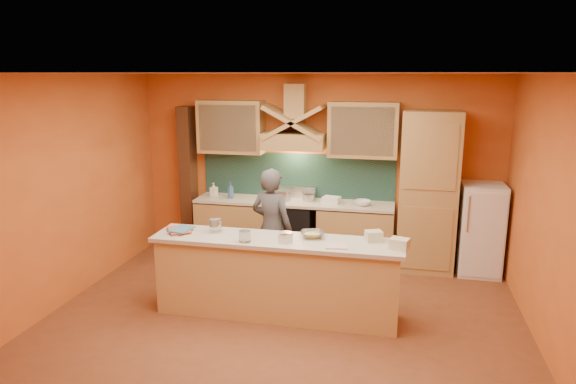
% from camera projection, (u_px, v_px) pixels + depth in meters
% --- Properties ---
extents(floor, '(5.50, 5.00, 0.01)m').
position_uv_depth(floor, '(279.00, 327.00, 5.79)').
color(floor, brown).
rests_on(floor, ground).
extents(ceiling, '(5.50, 5.00, 0.01)m').
position_uv_depth(ceiling, '(278.00, 73.00, 5.16)').
color(ceiling, white).
rests_on(ceiling, wall_back).
extents(wall_back, '(5.50, 0.02, 2.80)m').
position_uv_depth(wall_back, '(317.00, 167.00, 7.86)').
color(wall_back, '#D26629').
rests_on(wall_back, floor).
extents(wall_front, '(5.50, 0.02, 2.80)m').
position_uv_depth(wall_front, '(183.00, 310.00, 3.10)').
color(wall_front, '#D26629').
rests_on(wall_front, floor).
extents(wall_left, '(0.02, 5.00, 2.80)m').
position_uv_depth(wall_left, '(53.00, 195.00, 6.05)').
color(wall_left, '#D26629').
rests_on(wall_left, floor).
extents(wall_right, '(0.02, 5.00, 2.80)m').
position_uv_depth(wall_right, '(558.00, 223.00, 4.90)').
color(wall_right, '#D26629').
rests_on(wall_right, floor).
extents(base_cabinet_left, '(1.10, 0.60, 0.86)m').
position_uv_depth(base_cabinet_left, '(234.00, 228.00, 8.05)').
color(base_cabinet_left, tan).
rests_on(base_cabinet_left, floor).
extents(base_cabinet_right, '(1.10, 0.60, 0.86)m').
position_uv_depth(base_cabinet_right, '(356.00, 236.00, 7.65)').
color(base_cabinet_right, tan).
rests_on(base_cabinet_right, floor).
extents(counter_top, '(3.00, 0.62, 0.04)m').
position_uv_depth(counter_top, '(293.00, 202.00, 7.75)').
color(counter_top, beige).
rests_on(counter_top, base_cabinet_left).
extents(stove, '(0.60, 0.58, 0.90)m').
position_uv_depth(stove, '(293.00, 230.00, 7.85)').
color(stove, black).
rests_on(stove, floor).
extents(backsplash, '(3.00, 0.03, 0.70)m').
position_uv_depth(backsplash, '(297.00, 176.00, 7.94)').
color(backsplash, '#193833').
rests_on(backsplash, wall_back).
extents(range_hood, '(0.92, 0.50, 0.24)m').
position_uv_depth(range_hood, '(294.00, 141.00, 7.59)').
color(range_hood, tan).
rests_on(range_hood, wall_back).
extents(hood_chimney, '(0.30, 0.30, 0.50)m').
position_uv_depth(hood_chimney, '(296.00, 101.00, 7.55)').
color(hood_chimney, tan).
rests_on(hood_chimney, wall_back).
extents(upper_cabinet_left, '(1.00, 0.35, 0.80)m').
position_uv_depth(upper_cabinet_left, '(231.00, 127.00, 7.83)').
color(upper_cabinet_left, tan).
rests_on(upper_cabinet_left, wall_back).
extents(upper_cabinet_right, '(1.00, 0.35, 0.80)m').
position_uv_depth(upper_cabinet_right, '(363.00, 130.00, 7.41)').
color(upper_cabinet_right, tan).
rests_on(upper_cabinet_right, wall_back).
extents(pantry_column, '(0.80, 0.60, 2.30)m').
position_uv_depth(pantry_column, '(428.00, 192.00, 7.28)').
color(pantry_column, tan).
rests_on(pantry_column, floor).
extents(fridge, '(0.58, 0.60, 1.30)m').
position_uv_depth(fridge, '(480.00, 229.00, 7.24)').
color(fridge, white).
rests_on(fridge, floor).
extents(trim_column_left, '(0.20, 0.30, 2.30)m').
position_uv_depth(trim_column_left, '(188.00, 179.00, 8.20)').
color(trim_column_left, '#472816').
rests_on(trim_column_left, floor).
extents(island_body, '(2.80, 0.55, 0.88)m').
position_uv_depth(island_body, '(277.00, 280.00, 6.00)').
color(island_body, tan).
rests_on(island_body, floor).
extents(island_top, '(2.90, 0.62, 0.05)m').
position_uv_depth(island_top, '(277.00, 241.00, 5.89)').
color(island_top, beige).
rests_on(island_top, island_body).
extents(person, '(0.67, 0.53, 1.60)m').
position_uv_depth(person, '(272.00, 228.00, 6.78)').
color(person, '#4C4C51').
rests_on(person, floor).
extents(pot_large, '(0.31, 0.31, 0.18)m').
position_uv_depth(pot_large, '(283.00, 196.00, 7.73)').
color(pot_large, '#ACACB3').
rests_on(pot_large, stove).
extents(pot_small, '(0.23, 0.23, 0.13)m').
position_uv_depth(pot_small, '(309.00, 198.00, 7.74)').
color(pot_small, '#B4B4BB').
rests_on(pot_small, stove).
extents(soap_bottle_a, '(0.11, 0.11, 0.22)m').
position_uv_depth(soap_bottle_a, '(214.00, 190.00, 8.00)').
color(soap_bottle_a, white).
rests_on(soap_bottle_a, counter_top).
extents(soap_bottle_b, '(0.13, 0.13, 0.25)m').
position_uv_depth(soap_bottle_b, '(231.00, 190.00, 7.87)').
color(soap_bottle_b, '#355E93').
rests_on(soap_bottle_b, counter_top).
extents(bowl_back, '(0.29, 0.29, 0.07)m').
position_uv_depth(bowl_back, '(363.00, 203.00, 7.46)').
color(bowl_back, white).
rests_on(bowl_back, counter_top).
extents(dish_rack, '(0.28, 0.24, 0.09)m').
position_uv_depth(dish_rack, '(331.00, 200.00, 7.62)').
color(dish_rack, white).
rests_on(dish_rack, counter_top).
extents(book_lower, '(0.39, 0.41, 0.03)m').
position_uv_depth(book_lower, '(169.00, 231.00, 6.10)').
color(book_lower, '#C05744').
rests_on(book_lower, island_top).
extents(book_upper, '(0.26, 0.32, 0.02)m').
position_uv_depth(book_upper, '(174.00, 228.00, 6.16)').
color(book_upper, teal).
rests_on(book_upper, island_top).
extents(jar_large, '(0.18, 0.18, 0.15)m').
position_uv_depth(jar_large, '(215.00, 225.00, 6.13)').
color(jar_large, silver).
rests_on(jar_large, island_top).
extents(jar_small, '(0.15, 0.15, 0.13)m').
position_uv_depth(jar_small, '(245.00, 236.00, 5.77)').
color(jar_small, silver).
rests_on(jar_small, island_top).
extents(kitchen_scale, '(0.16, 0.16, 0.10)m').
position_uv_depth(kitchen_scale, '(285.00, 238.00, 5.75)').
color(kitchen_scale, silver).
rests_on(kitchen_scale, island_top).
extents(mixing_bowl, '(0.32, 0.32, 0.07)m').
position_uv_depth(mixing_bowl, '(312.00, 234.00, 5.93)').
color(mixing_bowl, silver).
rests_on(mixing_bowl, island_top).
extents(cloth, '(0.27, 0.21, 0.02)m').
position_uv_depth(cloth, '(336.00, 246.00, 5.60)').
color(cloth, beige).
rests_on(cloth, island_top).
extents(grocery_bag_a, '(0.22, 0.20, 0.12)m').
position_uv_depth(grocery_bag_a, '(374.00, 236.00, 5.79)').
color(grocery_bag_a, beige).
rests_on(grocery_bag_a, island_top).
extents(grocery_bag_b, '(0.23, 0.20, 0.12)m').
position_uv_depth(grocery_bag_b, '(400.00, 244.00, 5.53)').
color(grocery_bag_b, beige).
rests_on(grocery_bag_b, island_top).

